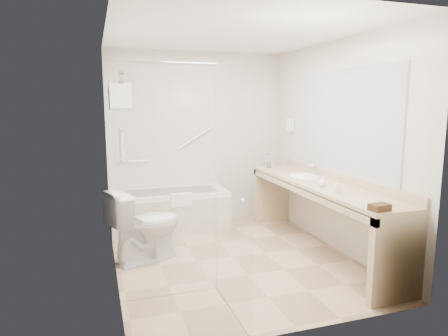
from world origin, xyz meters
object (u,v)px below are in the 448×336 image
object	(u,v)px
vanity_counter	(318,200)
water_bottle_left	(269,161)
bathtub	(170,210)
toilet	(146,225)
amenity_basket	(380,207)

from	to	relation	value
vanity_counter	water_bottle_left	bearing A→B (deg)	96.19
bathtub	water_bottle_left	world-z (taller)	water_bottle_left
vanity_counter	toilet	world-z (taller)	vanity_counter
bathtub	vanity_counter	bearing A→B (deg)	-42.35
bathtub	water_bottle_left	distance (m)	1.57
vanity_counter	amenity_basket	world-z (taller)	vanity_counter
vanity_counter	bathtub	bearing A→B (deg)	137.65
amenity_basket	water_bottle_left	bearing A→B (deg)	88.99
bathtub	water_bottle_left	bearing A→B (deg)	-9.69
toilet	water_bottle_left	xyz separation A→B (m)	(1.85, 0.76, 0.54)
bathtub	toilet	size ratio (longest dim) A/B	1.94
amenity_basket	vanity_counter	bearing A→B (deg)	82.39
bathtub	amenity_basket	bearing A→B (deg)	-62.79
amenity_basket	water_bottle_left	xyz separation A→B (m)	(0.04, 2.40, 0.07)
vanity_counter	amenity_basket	distance (m)	1.28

